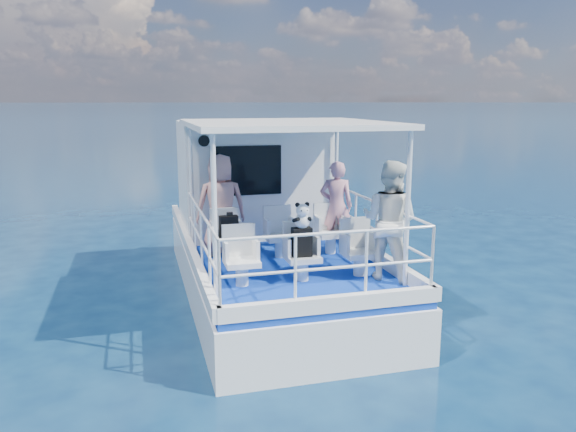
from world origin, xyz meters
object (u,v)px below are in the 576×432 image
object	(u,v)px
passenger_stbd_aft	(389,221)
panda	(302,215)
backpack_center	(302,242)
passenger_port_fwd	(221,205)

from	to	relation	value
passenger_stbd_aft	panda	distance (m)	1.29
backpack_center	panda	size ratio (longest dim) A/B	1.14
passenger_stbd_aft	backpack_center	size ratio (longest dim) A/B	4.15
passenger_port_fwd	passenger_stbd_aft	size ratio (longest dim) A/B	0.98
passenger_port_fwd	backpack_center	xyz separation A→B (m)	(0.90, -1.77, -0.27)
passenger_port_fwd	panda	distance (m)	2.00
backpack_center	panda	distance (m)	0.40
panda	backpack_center	bearing A→B (deg)	105.68
backpack_center	passenger_stbd_aft	bearing A→B (deg)	-8.70
passenger_stbd_aft	backpack_center	distance (m)	1.32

